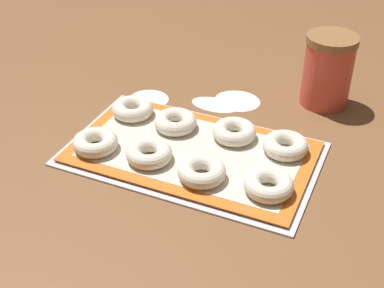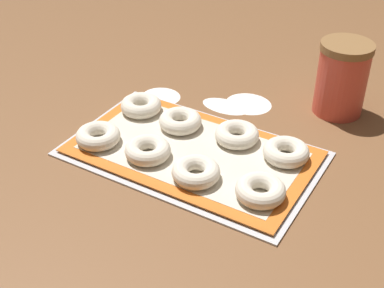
% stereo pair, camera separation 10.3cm
% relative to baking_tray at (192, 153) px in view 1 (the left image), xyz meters
% --- Properties ---
extents(ground_plane, '(2.80, 2.80, 0.00)m').
position_rel_baking_tray_xyz_m(ground_plane, '(-0.02, 0.02, -0.00)').
color(ground_plane, brown).
extents(baking_tray, '(0.49, 0.29, 0.01)m').
position_rel_baking_tray_xyz_m(baking_tray, '(0.00, 0.00, 0.00)').
color(baking_tray, silver).
rests_on(baking_tray, ground_plane).
extents(baking_mat, '(0.47, 0.27, 0.00)m').
position_rel_baking_tray_xyz_m(baking_mat, '(0.00, -0.00, 0.01)').
color(baking_mat, orange).
rests_on(baking_mat, baking_tray).
extents(bagel_front_far_left, '(0.09, 0.09, 0.03)m').
position_rel_baking_tray_xyz_m(bagel_front_far_left, '(-0.18, -0.07, 0.02)').
color(bagel_front_far_left, silver).
rests_on(bagel_front_far_left, baking_mat).
extents(bagel_front_mid_left, '(0.09, 0.09, 0.03)m').
position_rel_baking_tray_xyz_m(bagel_front_mid_left, '(-0.06, -0.06, 0.02)').
color(bagel_front_mid_left, silver).
rests_on(bagel_front_mid_left, baking_mat).
extents(bagel_front_mid_right, '(0.09, 0.09, 0.03)m').
position_rel_baking_tray_xyz_m(bagel_front_mid_right, '(0.05, -0.07, 0.02)').
color(bagel_front_mid_right, silver).
rests_on(bagel_front_mid_right, baking_mat).
extents(bagel_front_far_right, '(0.09, 0.09, 0.03)m').
position_rel_baking_tray_xyz_m(bagel_front_far_right, '(0.17, -0.06, 0.02)').
color(bagel_front_far_right, silver).
rests_on(bagel_front_far_right, baking_mat).
extents(bagel_back_far_left, '(0.09, 0.09, 0.03)m').
position_rel_baking_tray_xyz_m(bagel_back_far_left, '(-0.17, 0.07, 0.02)').
color(bagel_back_far_left, silver).
rests_on(bagel_back_far_left, baking_mat).
extents(bagel_back_mid_left, '(0.09, 0.09, 0.03)m').
position_rel_baking_tray_xyz_m(bagel_back_mid_left, '(-0.06, 0.06, 0.02)').
color(bagel_back_mid_left, silver).
rests_on(bagel_back_mid_left, baking_mat).
extents(bagel_back_mid_right, '(0.09, 0.09, 0.03)m').
position_rel_baking_tray_xyz_m(bagel_back_mid_right, '(0.06, 0.07, 0.02)').
color(bagel_back_mid_right, silver).
rests_on(bagel_back_mid_right, baking_mat).
extents(bagel_back_far_right, '(0.09, 0.09, 0.03)m').
position_rel_baking_tray_xyz_m(bagel_back_far_right, '(0.17, 0.07, 0.02)').
color(bagel_back_far_right, silver).
rests_on(bagel_back_far_right, baking_mat).
extents(flour_canister, '(0.11, 0.11, 0.16)m').
position_rel_baking_tray_xyz_m(flour_canister, '(0.19, 0.31, 0.08)').
color(flour_canister, '#DB4C3D').
rests_on(flour_canister, ground_plane).
extents(flour_patch_near, '(0.11, 0.10, 0.00)m').
position_rel_baking_tray_xyz_m(flour_patch_near, '(0.01, 0.24, -0.00)').
color(flour_patch_near, white).
rests_on(flour_patch_near, ground_plane).
extents(flour_patch_far, '(0.11, 0.06, 0.00)m').
position_rel_baking_tray_xyz_m(flour_patch_far, '(-0.03, 0.20, -0.00)').
color(flour_patch_far, white).
rests_on(flour_patch_far, ground_plane).
extents(flour_patch_side, '(0.09, 0.09, 0.00)m').
position_rel_baking_tray_xyz_m(flour_patch_side, '(-0.18, 0.16, -0.00)').
color(flour_patch_side, white).
rests_on(flour_patch_side, ground_plane).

